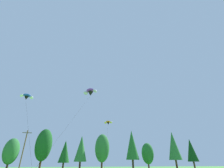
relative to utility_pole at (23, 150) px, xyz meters
name	(u,v)px	position (x,y,z in m)	size (l,w,h in m)	color
treeline_tree_c	(11,151)	(-6.50, 10.61, 0.35)	(4.24, 4.24, 9.03)	#472D19
treeline_tree_d	(44,145)	(1.02, 15.92, 2.74)	(5.30, 5.30, 12.96)	#472D19
treeline_tree_e	(65,151)	(8.17, 15.39, 0.73)	(3.65, 3.65, 9.33)	#472D19
treeline_tree_f	(81,148)	(13.48, 11.90, 1.46)	(3.91, 3.91, 10.48)	#472D19
treeline_tree_g	(102,148)	(20.65, 14.80, 1.92)	(4.94, 4.94, 11.61)	#472D19
treeline_tree_h	(132,145)	(30.84, 12.82, 2.97)	(4.44, 4.44, 12.89)	#472D19
treeline_tree_i	(148,153)	(37.08, 14.69, 0.31)	(4.22, 4.22, 8.95)	#472D19
treeline_tree_j	(173,145)	(45.96, 11.73, 2.87)	(4.40, 4.40, 12.74)	#472D19
treeline_tree_k	(191,150)	(55.07, 15.08, 1.68)	(3.98, 3.98, 10.84)	#472D19
utility_pole	(23,150)	(0.00, 0.00, 0.00)	(2.20, 0.26, 9.69)	brown
parafoil_kite_high_purple	(90,92)	(14.39, -13.30, 10.42)	(6.95, 12.81, 14.64)	purple
parafoil_kite_mid_orange	(108,123)	(20.41, 0.70, 7.49)	(4.88, 21.73, 11.59)	orange
parafoil_kite_far_blue_white	(27,97)	(3.00, -14.58, 8.03)	(7.17, 11.01, 12.08)	blue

